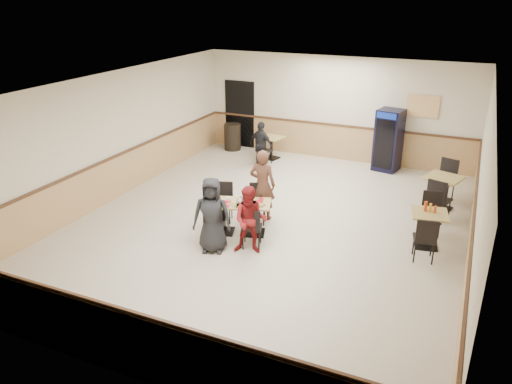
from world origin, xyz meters
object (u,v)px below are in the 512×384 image
at_px(diner_woman_left, 212,215).
at_px(diner_man_opposite, 262,185).
at_px(back_table, 271,144).
at_px(side_table_far, 442,188).
at_px(main_table, 239,213).
at_px(trash_bin, 232,137).
at_px(diner_woman_right, 250,220).
at_px(pepsi_cooler, 388,140).
at_px(side_table_near, 428,224).
at_px(lone_diner, 261,144).

relative_size(diner_woman_left, diner_man_opposite, 0.95).
height_order(diner_woman_left, back_table, diner_woman_left).
height_order(side_table_far, back_table, side_table_far).
relative_size(main_table, side_table_far, 1.53).
height_order(side_table_far, trash_bin, trash_bin).
distance_m(main_table, side_table_far, 4.75).
height_order(diner_woman_right, trash_bin, diner_woman_right).
relative_size(side_table_far, pepsi_cooler, 0.54).
xyz_separation_m(main_table, trash_bin, (-2.74, 5.19, -0.05)).
distance_m(main_table, side_table_near, 3.76).
height_order(diner_woman_left, side_table_far, diner_woman_left).
xyz_separation_m(side_table_far, trash_bin, (-6.44, 2.22, -0.12)).
relative_size(main_table, diner_man_opposite, 0.90).
height_order(diner_man_opposite, trash_bin, diner_man_opposite).
relative_size(diner_woman_right, side_table_far, 1.44).
bearing_deg(trash_bin, diner_woman_left, -66.85).
xyz_separation_m(lone_diner, back_table, (0.00, 0.77, -0.20)).
bearing_deg(back_table, pepsi_cooler, 6.74).
distance_m(lone_diner, back_table, 0.79).
distance_m(main_table, pepsi_cooler, 5.64).
relative_size(diner_woman_left, pepsi_cooler, 0.87).
relative_size(diner_woman_right, trash_bin, 1.63).
relative_size(diner_man_opposite, side_table_far, 1.69).
bearing_deg(main_table, diner_woman_left, -117.90).
relative_size(diner_woman_left, side_table_far, 1.60).
relative_size(diner_woman_left, side_table_near, 1.90).
distance_m(main_table, lone_diner, 4.27).
bearing_deg(diner_woman_left, pepsi_cooler, 51.23).
bearing_deg(main_table, side_table_near, -3.19).
relative_size(main_table, side_table_near, 1.81).
bearing_deg(diner_woman_right, side_table_far, 33.61).
height_order(lone_diner, side_table_near, lone_diner).
bearing_deg(diner_man_opposite, diner_woman_right, 97.36).
xyz_separation_m(lone_diner, side_table_near, (4.89, -3.10, -0.17)).
relative_size(main_table, back_table, 1.90).
xyz_separation_m(diner_woman_right, trash_bin, (-3.29, 5.83, -0.26)).
distance_m(back_table, trash_bin, 1.51).
relative_size(diner_woman_right, back_table, 1.79).
bearing_deg(diner_man_opposite, side_table_far, -156.99).
bearing_deg(trash_bin, diner_man_opposite, -56.25).
bearing_deg(diner_woman_right, side_table_near, 12.49).
distance_m(main_table, diner_woman_right, 0.87).
distance_m(diner_woman_left, side_table_near, 4.21).
xyz_separation_m(main_table, lone_diner, (-1.27, 4.08, 0.19)).
bearing_deg(main_table, trash_bin, 99.51).
relative_size(side_table_near, trash_bin, 0.96).
bearing_deg(main_table, diner_woman_right, -67.62).
xyz_separation_m(lone_diner, trash_bin, (-1.47, 1.12, -0.24)).
bearing_deg(lone_diner, side_table_near, 163.73).
bearing_deg(side_table_far, lone_diner, 167.49).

